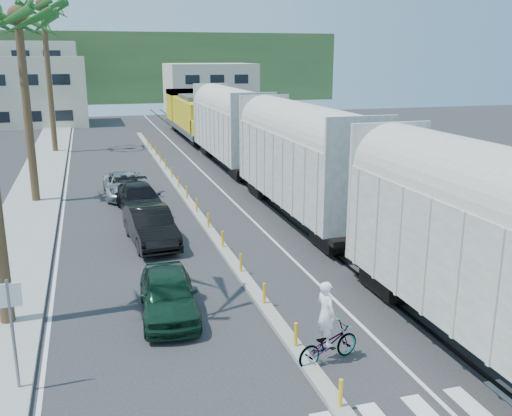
{
  "coord_description": "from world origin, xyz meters",
  "views": [
    {
      "loc": [
        -5.2,
        -11.65,
        8.1
      ],
      "look_at": [
        1.24,
        10.16,
        2.0
      ],
      "focal_mm": 40.0,
      "sensor_mm": 36.0,
      "label": 1
    }
  ],
  "objects_px": {
    "street_sign": "(11,320)",
    "car_lead": "(168,294)",
    "car_second": "(151,226)",
    "cyclist": "(328,337)"
  },
  "relations": [
    {
      "from": "street_sign",
      "to": "car_lead",
      "type": "xyz_separation_m",
      "value": [
        4.18,
        3.31,
        -1.23
      ]
    },
    {
      "from": "street_sign",
      "to": "car_lead",
      "type": "bearing_deg",
      "value": 38.39
    },
    {
      "from": "street_sign",
      "to": "car_lead",
      "type": "distance_m",
      "value": 5.48
    },
    {
      "from": "cyclist",
      "to": "street_sign",
      "type": "bearing_deg",
      "value": 68.37
    },
    {
      "from": "street_sign",
      "to": "car_second",
      "type": "height_order",
      "value": "street_sign"
    },
    {
      "from": "car_lead",
      "to": "car_second",
      "type": "bearing_deg",
      "value": 91.57
    },
    {
      "from": "street_sign",
      "to": "cyclist",
      "type": "xyz_separation_m",
      "value": [
        7.91,
        -0.8,
        -1.23
      ]
    },
    {
      "from": "car_second",
      "to": "cyclist",
      "type": "relative_size",
      "value": 2.15
    },
    {
      "from": "street_sign",
      "to": "cyclist",
      "type": "relative_size",
      "value": 1.28
    },
    {
      "from": "car_lead",
      "to": "street_sign",
      "type": "bearing_deg",
      "value": -137.96
    }
  ]
}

